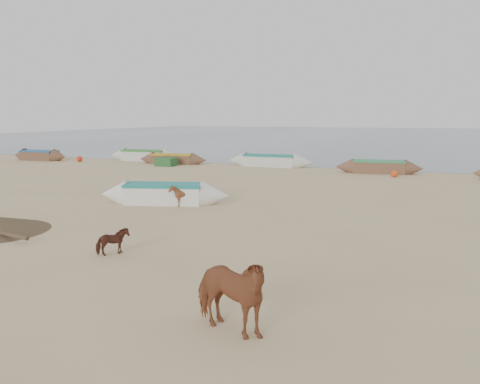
# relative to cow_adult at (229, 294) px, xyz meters

# --- Properties ---
(ground) EXTENTS (140.00, 140.00, 0.00)m
(ground) POSITION_rel_cow_adult_xyz_m (-3.27, 4.64, -0.73)
(ground) COLOR tan
(ground) RESTS_ON ground
(sea) EXTENTS (160.00, 160.00, 0.00)m
(sea) POSITION_rel_cow_adult_xyz_m (-3.27, 86.64, -0.72)
(sea) COLOR slate
(sea) RESTS_ON ground
(cow_adult) EXTENTS (1.87, 1.23, 1.45)m
(cow_adult) POSITION_rel_cow_adult_xyz_m (0.00, 0.00, 0.00)
(cow_adult) COLOR brown
(cow_adult) RESTS_ON ground
(calf_front) EXTENTS (0.94, 0.86, 0.93)m
(calf_front) POSITION_rel_cow_adult_xyz_m (-6.45, 9.90, -0.26)
(calf_front) COLOR brown
(calf_front) RESTS_ON ground
(calf_right) EXTENTS (0.79, 0.86, 0.74)m
(calf_right) POSITION_rel_cow_adult_xyz_m (-4.77, 3.10, -0.36)
(calf_right) COLOR #4D2318
(calf_right) RESTS_ON ground
(near_canoe) EXTENTS (5.76, 2.88, 0.87)m
(near_canoe) POSITION_rel_cow_adult_xyz_m (-7.46, 10.23, -0.29)
(near_canoe) COLOR white
(near_canoe) RESTS_ON ground
(waterline_canoes) EXTENTS (56.35, 4.65, 0.91)m
(waterline_canoes) POSITION_rel_cow_adult_xyz_m (-3.35, 25.02, -0.30)
(waterline_canoes) COLOR brown
(waterline_canoes) RESTS_ON ground
(beach_clutter) EXTENTS (42.24, 3.76, 0.64)m
(beach_clutter) POSITION_rel_cow_adult_xyz_m (0.71, 24.74, -0.43)
(beach_clutter) COLOR #295B2C
(beach_clutter) RESTS_ON ground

